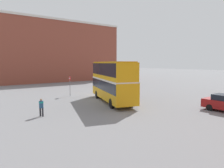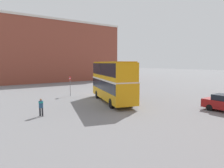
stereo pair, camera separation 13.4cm
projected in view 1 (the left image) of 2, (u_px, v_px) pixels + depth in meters
ground_plane at (102, 100)px, 25.42m from camera, size 240.00×240.00×0.00m
building_row_left at (56, 52)px, 52.57m from camera, size 10.90×32.22×15.25m
double_decker_bus at (112, 79)px, 23.92m from camera, size 10.31×5.36×4.86m
pedestrian_foreground at (41, 106)px, 17.56m from camera, size 0.55×0.55×1.59m
no_entry_sign at (70, 83)px, 28.38m from camera, size 0.62×0.08×2.83m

